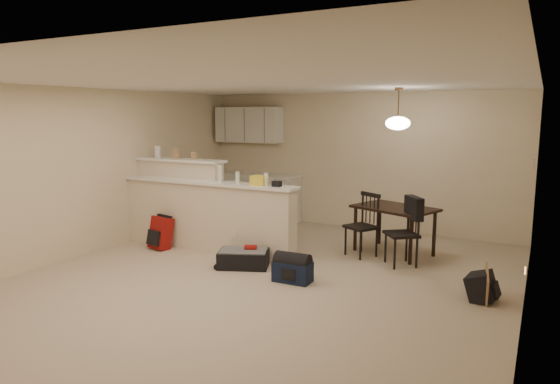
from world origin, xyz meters
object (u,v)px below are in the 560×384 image
Objects in this scene: suitcase at (244,259)px; dining_chair_near at (361,225)px; pendant_lamp at (398,123)px; black_daypack at (481,287)px; navy_duffel at (293,272)px; dining_table at (395,213)px; red_backpack at (161,233)px; dining_chair_far at (401,232)px.

dining_chair_near is at bearing 22.69° from suitcase.
dining_chair_near is at bearing -136.83° from pendant_lamp.
pendant_lamp is 0.65× the size of dining_chair_near.
navy_duffel is at bearing 108.04° from black_daypack.
dining_table is 2.41m from suitcase.
navy_duffel is at bearing -74.41° from dining_chair_near.
dining_chair_far is at bearing 27.62° from red_backpack.
dining_table is at bearing 166.82° from dining_chair_far.
dining_chair_near is 1.39× the size of suitcase.
dining_chair_far is 2.00× the size of navy_duffel.
red_backpack is at bearing 168.98° from navy_duffel.
suitcase is (-1.92, -1.10, -0.36)m from dining_chair_far.
pendant_lamp reaches higher than dining_table.
dining_table is 0.64m from dining_chair_far.
dining_chair_far is 3.71m from red_backpack.
pendant_lamp is at bearing 66.54° from navy_duffel.
black_daypack is (2.20, 0.44, 0.03)m from navy_duffel.
pendant_lamp reaches higher than red_backpack.
red_backpack is 1.42× the size of black_daypack.
pendant_lamp is at bearing 166.82° from dining_chair_far.
dining_chair_near is at bearing -116.75° from dining_table.
suitcase is 1.69m from red_backpack.
dining_table is at bearing 22.10° from suitcase.
pendant_lamp is at bearing 37.24° from red_backpack.
dining_table is at bearing -116.57° from pendant_lamp.
dining_table is 1.41× the size of dining_chair_far.
dining_chair_near is 1.61m from navy_duffel.
navy_duffel is at bearing -112.24° from pendant_lamp.
pendant_lamp is (0.00, 0.00, 1.35)m from dining_table.
red_backpack is (-2.94, -1.09, -0.22)m from dining_chair_near.
pendant_lamp reaches higher than navy_duffel.
black_daypack is at bearing 14.66° from dining_chair_far.
black_daypack is (1.16, -0.90, -0.32)m from dining_chair_far.
red_backpack is (-3.59, -0.90, -0.23)m from dining_chair_far.
red_backpack is at bearing -156.33° from pendant_lamp.
pendant_lamp is at bearing 50.84° from black_daypack.
dining_chair_near is 1.85m from suitcase.
navy_duffel is at bearing 3.77° from red_backpack.
red_backpack is (-3.33, -1.46, -1.74)m from pendant_lamp.
dining_chair_far reaches higher than navy_duffel.
dining_chair_far is at bearing 6.94° from suitcase.
black_daypack reaches higher than navy_duffel.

